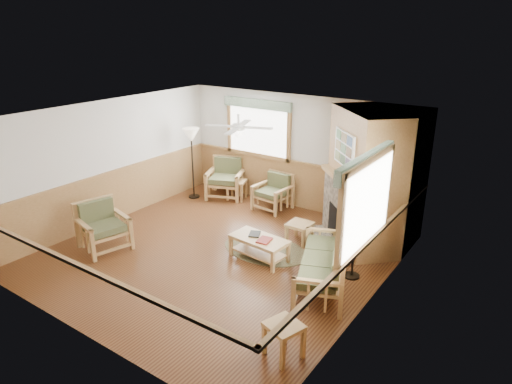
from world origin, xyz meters
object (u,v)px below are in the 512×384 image
Objects in this scene: sofa at (323,261)px; end_table_sofa at (284,340)px; armchair_back_right at (273,192)px; coffee_table at (259,248)px; floor_lamp_left at (193,163)px; end_table_chairs at (237,190)px; floor_lamp_right at (355,230)px; armchair_back_left at (226,178)px; armchair_left at (103,227)px; footstool at (300,232)px.

sofa reaches higher than end_table_sofa.
armchair_back_right is at bearing 124.41° from end_table_sofa.
floor_lamp_left reaches higher than coffee_table.
sofa is at bearing -0.16° from coffee_table.
end_table_chairs is 4.41m from floor_lamp_right.
armchair_back_right reaches higher than end_table_chairs.
armchair_back_left is 0.54× the size of floor_lamp_right.
coffee_table is 3.18m from end_table_chairs.
footstool is at bearing -36.04° from armchair_left.
floor_lamp_right is at bearing -25.49° from footstool.
armchair_back_right is at bearing -9.33° from armchair_left.
sofa is 2.02× the size of armchair_left.
end_table_sofa is at bearing -10.10° from sofa.
armchair_back_left reaches higher than sofa.
end_table_sofa is 6.32m from floor_lamp_left.
end_table_chairs is 0.27× the size of floor_lamp_right.
end_table_sofa is 3.47m from footstool.
armchair_back_right is at bearing -155.28° from sofa.
floor_lamp_left is at bearing 23.31° from armchair_left.
coffee_table is at bearing -45.44° from end_table_chairs.
coffee_table is 1.12m from footstool.
end_table_sofa is at bearing -37.08° from floor_lamp_left.
floor_lamp_left reaches higher than end_table_chairs.
sofa reaches higher than coffee_table.
floor_lamp_left is at bearing 164.56° from floor_lamp_right.
floor_lamp_right is at bearing 91.84° from end_table_sofa.
coffee_table is 2.19× the size of end_table_sofa.
armchair_left is 3.08m from coffee_table.
armchair_back_right is (1.45, -0.03, -0.06)m from armchair_back_left.
armchair_left reaches higher than armchair_back_right.
floor_lamp_left reaches higher than armchair_back_left.
armchair_back_right is 0.77× the size of coffee_table.
floor_lamp_right is at bearing -53.71° from armchair_left.
armchair_left is at bearing -140.62° from footstool.
armchair_back_left is 3.65m from armchair_left.
coffee_table is at bearing -166.92° from floor_lamp_right.
armchair_left is 2.03× the size of footstool.
armchair_back_left is (-3.97, 2.39, 0.05)m from sofa.
coffee_table is (1.14, -2.24, -0.21)m from armchair_back_right.
floor_lamp_right is at bearing -46.54° from armchair_back_left.
armchair_back_right reaches higher than footstool.
floor_lamp_right is (3.94, -1.87, 0.66)m from end_table_chairs.
armchair_back_right is 3.96m from armchair_left.
armchair_back_right is 1.71× the size of end_table_chairs.
floor_lamp_left is at bearing -152.94° from end_table_chairs.
coffee_table is 3.74m from floor_lamp_left.
armchair_left reaches higher than sofa.
armchair_back_right is 1.83m from footstool.
end_table_chairs is 1.07× the size of footstool.
end_table_chairs is (-3.61, 2.39, -0.19)m from sofa.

